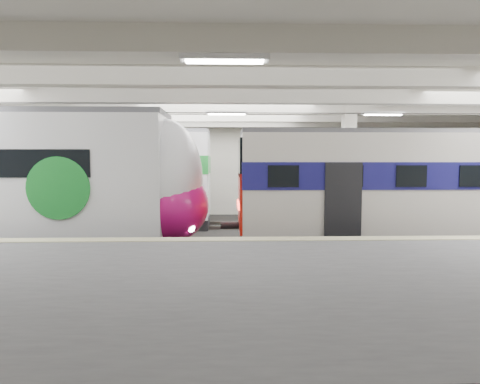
{
  "coord_description": "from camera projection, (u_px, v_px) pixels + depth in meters",
  "views": [
    {
      "loc": [
        0.07,
        -13.39,
        3.08
      ],
      "look_at": [
        0.48,
        1.0,
        2.0
      ],
      "focal_mm": 30.0,
      "sensor_mm": 36.0,
      "label": 1
    }
  ],
  "objects": [
    {
      "name": "station_hall",
      "position": [
        226.0,
        156.0,
        11.6
      ],
      "size": [
        36.0,
        24.0,
        5.75
      ],
      "color": "black",
      "rests_on": "ground"
    },
    {
      "name": "modern_emu",
      "position": [
        3.0,
        185.0,
        13.19
      ],
      "size": [
        14.81,
        3.06,
        4.73
      ],
      "color": "white",
      "rests_on": "ground"
    },
    {
      "name": "older_rer",
      "position": [
        420.0,
        189.0,
        13.6
      ],
      "size": [
        12.38,
        2.73,
        4.13
      ],
      "color": "beige",
      "rests_on": "ground"
    },
    {
      "name": "far_train",
      "position": [
        56.0,
        178.0,
        18.65
      ],
      "size": [
        14.35,
        3.02,
        4.56
      ],
      "rotation": [
        0.0,
        0.0,
        0.01
      ],
      "color": "white",
      "rests_on": "ground"
    }
  ]
}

